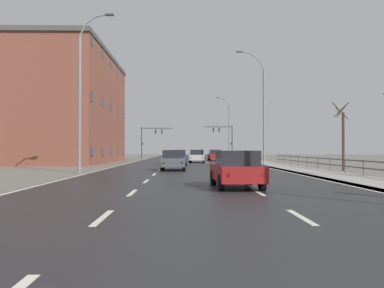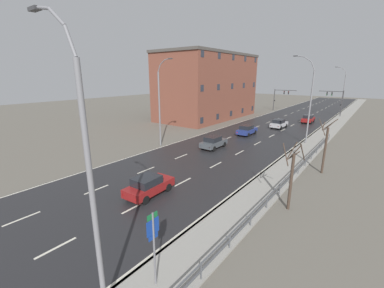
# 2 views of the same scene
# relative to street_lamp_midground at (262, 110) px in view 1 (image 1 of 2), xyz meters

# --- Properties ---
(ground_plane) EXTENTS (160.00, 160.00, 0.12)m
(ground_plane) POSITION_rel_street_lamp_midground_xyz_m (-7.41, 9.78, -5.68)
(ground_plane) COLOR #666056
(road_asphalt_strip) EXTENTS (14.00, 120.00, 0.03)m
(road_asphalt_strip) POSITION_rel_street_lamp_midground_xyz_m (-7.41, 21.78, -5.60)
(road_asphalt_strip) COLOR #232326
(road_asphalt_strip) RESTS_ON ground
(sidewalk_right) EXTENTS (3.00, 120.00, 0.12)m
(sidewalk_right) POSITION_rel_street_lamp_midground_xyz_m (1.02, 21.78, -5.56)
(sidewalk_right) COLOR gray
(sidewalk_right) RESTS_ON ground
(guardrail) EXTENTS (0.07, 34.21, 1.00)m
(guardrail) POSITION_rel_street_lamp_midground_xyz_m (2.44, -13.47, -4.91)
(guardrail) COLOR #515459
(guardrail) RESTS_ON ground
(street_lamp_midground) EXTENTS (2.88, 0.24, 11.55)m
(street_lamp_midground) POSITION_rel_street_lamp_midground_xyz_m (0.00, 0.00, 0.00)
(street_lamp_midground) COLOR slate
(street_lamp_midground) RESTS_ON ground
(street_lamp_distant) EXTENTS (2.47, 0.24, 10.94)m
(street_lamp_distant) POSITION_rel_street_lamp_midground_xyz_m (0.04, 31.35, -0.26)
(street_lamp_distant) COLOR slate
(street_lamp_distant) RESTS_ON ground
(street_lamp_left_bank) EXTENTS (2.42, 0.24, 11.00)m
(street_lamp_left_bank) POSITION_rel_street_lamp_midground_xyz_m (-14.87, -12.54, -0.22)
(street_lamp_left_bank) COLOR slate
(street_lamp_left_bank) RESTS_ON ground
(traffic_signal_right) EXTENTS (5.09, 0.36, 5.78)m
(traffic_signal_right) POSITION_rel_street_lamp_midground_xyz_m (-0.79, 29.34, -1.62)
(traffic_signal_right) COLOR #38383A
(traffic_signal_right) RESTS_ON ground
(traffic_signal_left) EXTENTS (5.56, 0.36, 5.59)m
(traffic_signal_left) POSITION_rel_street_lamp_midground_xyz_m (-13.87, 30.61, -1.72)
(traffic_signal_left) COLOR #38383A
(traffic_signal_left) RESTS_ON ground
(car_far_left) EXTENTS (1.85, 4.11, 1.57)m
(car_far_left) POSITION_rel_street_lamp_midground_xyz_m (-8.49, -0.06, -4.81)
(car_far_left) COLOR navy
(car_far_left) RESTS_ON ground
(car_distant) EXTENTS (1.92, 4.14, 1.57)m
(car_distant) POSITION_rel_street_lamp_midground_xyz_m (-3.45, 16.89, -4.81)
(car_distant) COLOR maroon
(car_distant) RESTS_ON ground
(car_mid_centre) EXTENTS (1.99, 4.18, 1.57)m
(car_mid_centre) POSITION_rel_street_lamp_midground_xyz_m (-6.28, 8.30, -4.81)
(car_mid_centre) COLOR #B7B7BC
(car_mid_centre) RESTS_ON ground
(car_far_right) EXTENTS (1.88, 4.12, 1.57)m
(car_far_right) POSITION_rel_street_lamp_midground_xyz_m (-8.68, -9.43, -4.81)
(car_far_right) COLOR #474C51
(car_far_right) RESTS_ON ground
(car_near_right) EXTENTS (1.99, 4.18, 1.57)m
(car_near_right) POSITION_rel_street_lamp_midground_xyz_m (-5.66, -23.46, -4.81)
(car_near_right) COLOR maroon
(car_near_right) RESTS_ON ground
(brick_building) EXTENTS (11.74, 24.02, 13.53)m
(brick_building) POSITION_rel_street_lamp_midground_xyz_m (-22.78, 10.41, 1.16)
(brick_building) COLOR brown
(brick_building) RESTS_ON ground
(bare_tree_mid) EXTENTS (1.51, 1.59, 5.24)m
(bare_tree_mid) POSITION_rel_street_lamp_midground_xyz_m (4.09, -10.29, -3.09)
(bare_tree_mid) COLOR #423328
(bare_tree_mid) RESTS_ON ground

